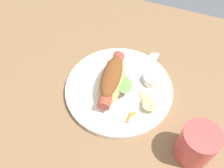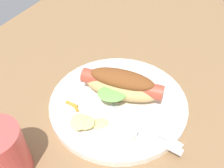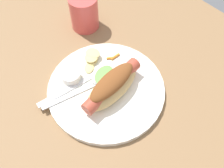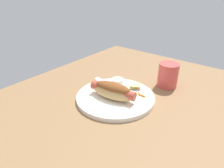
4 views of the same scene
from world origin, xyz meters
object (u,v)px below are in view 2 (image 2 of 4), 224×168
Objects in this scene: knife at (145,134)px; carrot_garnish at (73,106)px; hot_dog at (121,84)px; drinking_cup at (1,153)px; plate at (118,103)px; fork at (145,125)px; sauce_ramekin at (124,133)px; chips_pile at (87,123)px.

carrot_garnish is at bearing 6.90° from knife.
hot_dog is 26.33cm from drinking_cup.
hot_dog is 11.99cm from knife.
knife is 25.38cm from drinking_cup.
fork is (3.83, 7.55, 1.00)cm from plate.
fork reaches higher than plate.
sauce_ramekin is at bearing 70.25° from fork.
plate is 1.63× the size of hot_dog.
sauce_ramekin reaches higher than plate.
sauce_ramekin reaches higher than fork.
plate is at bearing 163.74° from chips_pile.
carrot_garnish is (0.00, -16.07, 0.15)cm from knife.
chips_pile is at bearing 70.68° from hot_dog.
chips_pile is at bearing 148.44° from drinking_cup.
sauce_ramekin is (7.95, 4.95, 1.98)cm from plate.
drinking_cup reaches higher than hot_dog.
carrot_garnish reaches higher than knife.
knife is 16.07cm from carrot_garnish.
hot_dog is at bearing -24.00° from fork.
sauce_ramekin is 4.15cm from knife.
drinking_cup is at bearing -10.64° from carrot_garnish.
sauce_ramekin is 1.31× the size of carrot_garnish.
sauce_ramekin is 0.65× the size of chips_pile.
hot_dog is at bearing 167.85° from chips_pile.
carrot_garnish is at bearing 20.13° from fork.
carrot_garnish is at bearing -99.37° from sauce_ramekin.
chips_pile is 15.76cm from drinking_cup.
chips_pile is (5.11, -10.15, 0.81)cm from fork.
sauce_ramekin reaches higher than chips_pile.
fork is 2.20× the size of chips_pile.
fork is 11.40cm from chips_pile.
carrot_garnish is at bearing -52.65° from plate.
sauce_ramekin is 0.30× the size of fork.
plate is 2.90× the size of drinking_cup.
fork is 1.11× the size of knife.
knife is at bearing 105.64° from chips_pile.
sauce_ramekin is 4.97cm from fork.
knife is at bearing 130.73° from hot_dog.
plate is at bearing 127.35° from carrot_garnish.
sauce_ramekin is 0.33× the size of knife.
fork is (5.78, 7.81, -2.78)cm from hot_dog.
sauce_ramekin is at bearing 38.14° from knife.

